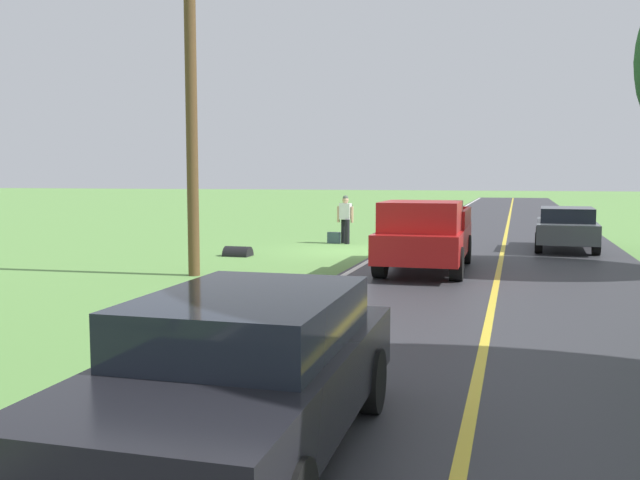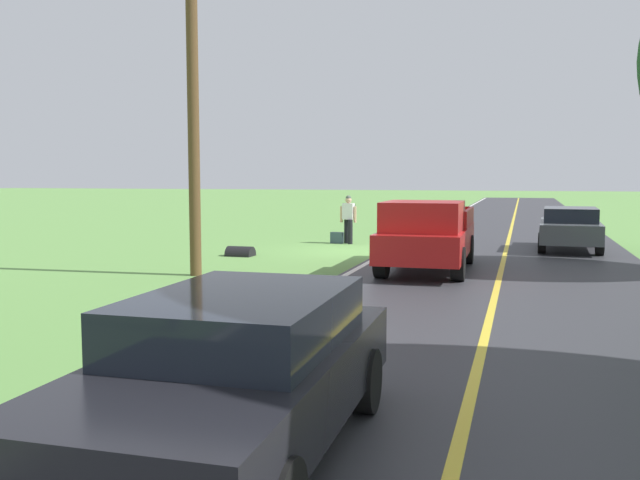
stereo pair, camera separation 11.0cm
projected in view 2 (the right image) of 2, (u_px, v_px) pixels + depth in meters
ground_plane at (356, 251)px, 22.07m from camera, size 200.00×200.00×0.00m
road_surface at (505, 256)px, 20.73m from camera, size 7.65×120.00×0.00m
lane_edge_line at (387, 252)px, 21.77m from camera, size 0.16×117.60×0.00m
lane_centre_line at (505, 256)px, 20.73m from camera, size 0.14×117.60×0.00m
hitchhiker_walking at (349, 217)px, 24.52m from camera, size 0.62×0.53×1.75m
suitcase_carried at (337, 238)px, 24.68m from camera, size 0.48×0.24×0.41m
pickup_truck_passing at (427, 234)px, 17.28m from camera, size 2.15×5.43×1.82m
sedan_near_oncoming at (570, 227)px, 22.35m from camera, size 2.05×4.46×1.41m
sedan_ahead_same_lane at (238, 370)px, 5.85m from camera, size 2.01×4.44×1.41m
utility_pole_roadside at (193, 124)px, 16.33m from camera, size 0.28×0.28×7.35m
drainage_culvert at (240, 256)px, 20.75m from camera, size 0.80×0.60×0.60m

